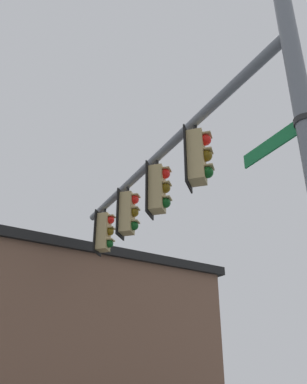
% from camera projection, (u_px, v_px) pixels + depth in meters
% --- Properties ---
extents(mast_arm, '(6.00, 5.91, 0.20)m').
position_uv_depth(mast_arm, '(157.00, 158.00, 9.41)').
color(mast_arm, slate).
extents(traffic_light_nearest_pole, '(0.54, 0.49, 1.31)m').
position_uv_depth(traffic_light_nearest_pole, '(198.00, 157.00, 7.80)').
color(traffic_light_nearest_pole, black).
extents(traffic_light_mid_inner, '(0.54, 0.49, 1.31)m').
position_uv_depth(traffic_light_mid_inner, '(158.00, 189.00, 9.05)').
color(traffic_light_mid_inner, black).
extents(traffic_light_mid_outer, '(0.54, 0.49, 1.31)m').
position_uv_depth(traffic_light_mid_outer, '(128.00, 213.00, 10.30)').
color(traffic_light_mid_outer, black).
extents(traffic_light_arm_end, '(0.54, 0.49, 1.31)m').
position_uv_depth(traffic_light_arm_end, '(104.00, 232.00, 11.55)').
color(traffic_light_arm_end, black).
extents(street_name_sign, '(1.04, 1.03, 0.22)m').
position_uv_depth(street_name_sign, '(286.00, 135.00, 5.74)').
color(street_name_sign, '#147238').
extents(storefront_building, '(14.90, 14.33, 5.78)m').
position_uv_depth(storefront_building, '(11.00, 348.00, 14.21)').
color(storefront_building, brown).
rests_on(storefront_building, ground).
extents(tree_by_storefront, '(2.86, 2.86, 6.49)m').
position_uv_depth(tree_by_storefront, '(29.00, 290.00, 15.59)').
color(tree_by_storefront, '#4C3823').
rests_on(tree_by_storefront, ground).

